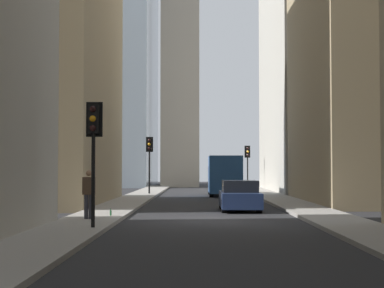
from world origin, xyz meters
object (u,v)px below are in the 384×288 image
delivery_truck (224,175)px  pedestrian (89,192)px  traffic_light_foreground (93,135)px  traffic_light_far_junction (248,157)px  traffic_light_midblock (149,152)px  discarded_bottle (111,213)px  sedan_navy (240,196)px

delivery_truck → pedestrian: (-22.16, 5.91, -0.35)m
traffic_light_foreground → traffic_light_far_junction: size_ratio=1.00×
traffic_light_midblock → pedestrian: traffic_light_midblock is taller
traffic_light_midblock → traffic_light_foreground: bearing=-179.4°
traffic_light_far_junction → discarded_bottle: (-32.28, 7.98, -2.77)m
traffic_light_midblock → pedestrian: bearing=178.9°
traffic_light_foreground → traffic_light_midblock: 25.87m
sedan_navy → discarded_bottle: bearing=131.6°
sedan_navy → pedestrian: bearing=136.9°
sedan_navy → pedestrian: pedestrian is taller
sedan_navy → pedestrian: (-6.31, 5.91, 0.44)m
sedan_navy → traffic_light_midblock: traffic_light_midblock is taller
traffic_light_foreground → traffic_light_far_junction: 37.86m
traffic_light_foreground → discarded_bottle: 5.50m
sedan_navy → traffic_light_foreground: traffic_light_foreground is taller
pedestrian → discarded_bottle: bearing=-20.2°
traffic_light_foreground → pedestrian: traffic_light_foreground is taller
sedan_navy → pedestrian: 8.66m
traffic_light_foreground → traffic_light_far_junction: traffic_light_foreground is taller
traffic_light_far_junction → sedan_navy: bearing=174.5°
pedestrian → delivery_truck: bearing=-14.9°
pedestrian → traffic_light_foreground: bearing=-167.7°
sedan_navy → traffic_light_far_junction: (27.54, -2.65, 2.35)m
traffic_light_foreground → traffic_light_midblock: traffic_light_midblock is taller
delivery_truck → traffic_light_foreground: size_ratio=1.65×
delivery_truck → traffic_light_midblock: size_ratio=1.56×
traffic_light_midblock → traffic_light_far_junction: 13.81m
sedan_navy → traffic_light_foreground: size_ratio=1.10×
sedan_navy → traffic_light_foreground: bearing=151.2°
traffic_light_midblock → discarded_bottle: size_ratio=15.38×
delivery_truck → traffic_light_midblock: bearing=84.4°
delivery_truck → discarded_bottle: size_ratio=23.93×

